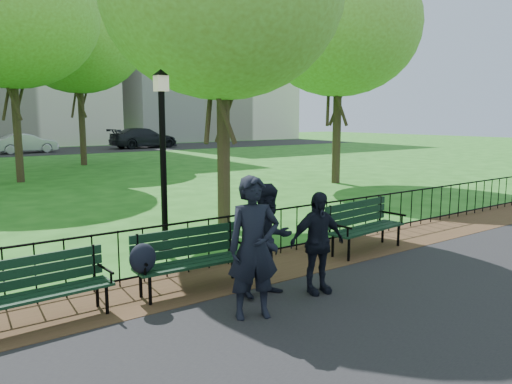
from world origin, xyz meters
TOP-DOWN VIEW (x-y plane):
  - ground at (0.00, 0.00)m, footprint 120.00×120.00m
  - dirt_strip at (0.00, 1.50)m, footprint 60.00×1.60m
  - iron_fence at (0.00, 2.00)m, footprint 24.06×0.06m
  - apartment_east at (26.00, 48.00)m, footprint 20.00×15.00m
  - park_bench_main at (-0.88, 1.20)m, footprint 1.94×0.64m
  - park_bench_left_a at (-2.67, 1.29)m, footprint 1.69×0.59m
  - park_bench_right_a at (3.24, 1.24)m, footprint 1.91×0.75m
  - lamppost at (0.01, 3.28)m, footprint 0.31×0.31m
  - tree_mid_e at (10.18, 8.82)m, footprint 6.21×6.21m
  - tree_far_c at (0.10, 16.54)m, footprint 6.79×6.79m
  - tree_far_e at (4.45, 22.29)m, footprint 7.06×7.06m
  - person_left at (-0.42, -0.16)m, footprint 0.79×0.66m
  - person_mid at (0.23, 0.36)m, footprint 0.82×0.44m
  - person_right at (0.88, 0.03)m, footprint 0.95×0.54m
  - sedan_silver at (3.91, 33.79)m, footprint 4.44×2.05m
  - sedan_dark at (13.32, 34.39)m, footprint 5.91×2.69m

SIDE VIEW (x-z plane):
  - ground at x=0.00m, z-range 0.00..0.00m
  - dirt_strip at x=0.00m, z-range 0.01..0.02m
  - iron_fence at x=0.00m, z-range 0.00..1.00m
  - park_bench_left_a at x=-2.67m, z-range 0.07..1.01m
  - park_bench_right_a at x=3.24m, z-range 0.08..1.13m
  - park_bench_main at x=-0.88m, z-range 0.11..1.12m
  - sedan_silver at x=3.91m, z-range 0.01..1.42m
  - person_right at x=0.88m, z-range 0.01..1.53m
  - person_mid at x=0.23m, z-range 0.01..1.67m
  - sedan_dark at x=13.32m, z-range 0.01..1.69m
  - person_left at x=-0.42m, z-range 0.01..1.88m
  - lamppost at x=0.01m, z-range 0.15..3.62m
  - tree_mid_e at x=10.18m, z-range 1.68..10.34m
  - tree_far_c at x=0.10m, z-range 1.84..11.30m
  - tree_far_e at x=4.45m, z-range 1.91..11.75m
  - apartment_east at x=26.00m, z-range 0.00..24.00m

